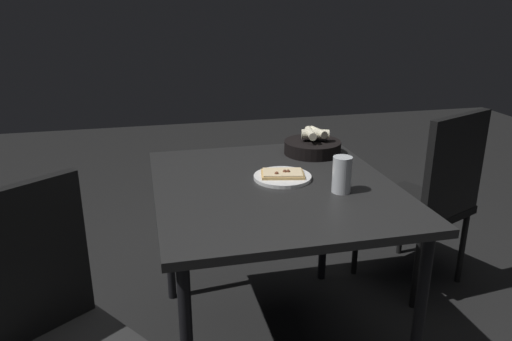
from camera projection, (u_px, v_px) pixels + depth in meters
name	position (u px, v px, depth m)	size (l,w,h in m)	color
dining_table	(274.00, 200.00, 1.92)	(1.03, 0.91, 0.74)	black
pizza_plate	(283.00, 176.00, 1.94)	(0.23, 0.23, 0.04)	white
bread_basket	(313.00, 146.00, 2.24)	(0.26, 0.26, 0.11)	black
beer_glass	(342.00, 177.00, 1.80)	(0.07, 0.07, 0.13)	silver
chair_near	(45.00, 334.00, 1.37)	(0.61, 0.61, 0.94)	#272727
chair_far	(430.00, 193.00, 2.41)	(0.58, 0.58, 0.92)	black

